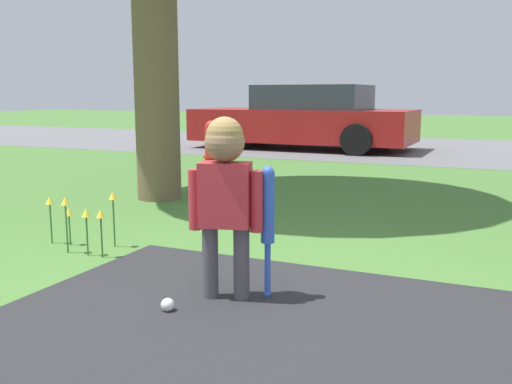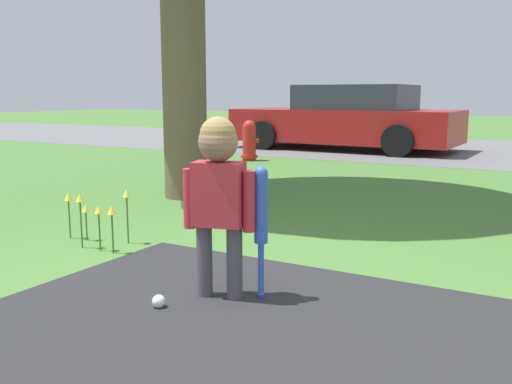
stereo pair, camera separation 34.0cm
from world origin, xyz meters
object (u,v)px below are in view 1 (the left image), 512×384
Objects in this scene: fire_hydrant at (212,141)px; parked_car at (305,119)px; baseball_bat at (268,213)px; child at (225,183)px; sports_ball at (168,305)px.

fire_hydrant is 0.15× the size of parked_car.
baseball_bat is 1.08× the size of fire_hydrant.
child reaches higher than baseball_bat.
child is 8.83m from parked_car.
sports_ball is (-0.19, -0.30, -0.61)m from child.
baseball_bat is 10.32× the size of sports_ball.
child is 6.59m from fire_hydrant.
child is at bearing 107.06° from parked_car.
baseball_bat reaches higher than sports_ball.
parked_car reaches higher than baseball_bat.
parked_car is at bearing 75.55° from fire_hydrant.
fire_hydrant is at bearing 104.55° from child.
child is 0.28m from baseball_bat.
fire_hydrant is (-3.03, 6.04, 0.30)m from sports_ball.
fire_hydrant is 2.82m from parked_car.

